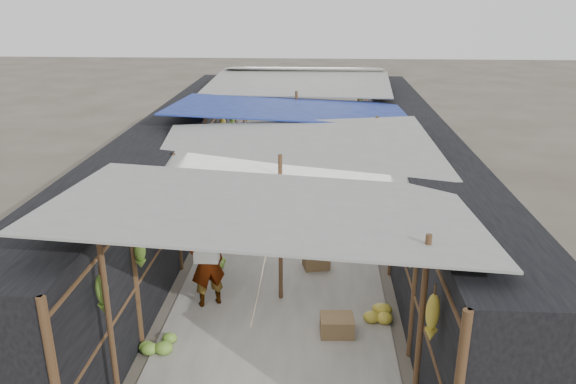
% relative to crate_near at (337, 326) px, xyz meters
% --- Properties ---
extents(aisle_slab, '(3.60, 16.00, 0.02)m').
position_rel_crate_near_xyz_m(aisle_slab, '(-0.94, 4.52, -0.14)').
color(aisle_slab, '#9E998E').
rests_on(aisle_slab, ground).
extents(stall_left, '(1.40, 15.00, 2.30)m').
position_rel_crate_near_xyz_m(stall_left, '(-3.64, 4.52, 1.00)').
color(stall_left, black).
rests_on(stall_left, ground).
extents(stall_right, '(1.40, 15.00, 2.30)m').
position_rel_crate_near_xyz_m(stall_right, '(1.76, 4.52, 1.00)').
color(stall_right, black).
rests_on(stall_right, ground).
extents(crate_near, '(0.54, 0.44, 0.31)m').
position_rel_crate_near_xyz_m(crate_near, '(0.00, 0.00, 0.00)').
color(crate_near, brown).
rests_on(crate_near, ground).
extents(crate_mid, '(0.55, 0.48, 0.29)m').
position_rel_crate_near_xyz_m(crate_mid, '(-0.34, 2.20, -0.01)').
color(crate_mid, brown).
rests_on(crate_mid, ground).
extents(crate_back, '(0.43, 0.35, 0.26)m').
position_rel_crate_near_xyz_m(crate_back, '(-1.87, 7.45, -0.02)').
color(crate_back, brown).
rests_on(crate_back, ground).
extents(black_basin, '(0.61, 0.61, 0.18)m').
position_rel_crate_near_xyz_m(black_basin, '(0.72, 9.35, -0.06)').
color(black_basin, black).
rests_on(black_basin, ground).
extents(vendor_elderly, '(0.69, 0.61, 1.59)m').
position_rel_crate_near_xyz_m(vendor_elderly, '(-2.15, 0.76, 0.64)').
color(vendor_elderly, white).
rests_on(vendor_elderly, ground).
extents(shopper_blue, '(0.90, 0.73, 1.74)m').
position_rel_crate_near_xyz_m(shopper_blue, '(-1.91, 4.48, 0.71)').
color(shopper_blue, navy).
rests_on(shopper_blue, ground).
extents(vendor_seated, '(0.53, 0.60, 0.80)m').
position_rel_crate_near_xyz_m(vendor_seated, '(0.01, 6.95, 0.25)').
color(vendor_seated, '#43403A').
rests_on(vendor_seated, ground).
extents(market_canopy, '(5.62, 15.20, 2.77)m').
position_rel_crate_near_xyz_m(market_canopy, '(-0.92, 4.86, 2.25)').
color(market_canopy, brown).
rests_on(market_canopy, ground).
extents(hanging_bananas, '(3.96, 13.66, 0.75)m').
position_rel_crate_near_xyz_m(hanging_bananas, '(-0.95, 4.98, 1.52)').
color(hanging_bananas, olive).
rests_on(hanging_bananas, ground).
extents(floor_bananas, '(3.86, 10.02, 0.34)m').
position_rel_crate_near_xyz_m(floor_bananas, '(-0.92, 3.87, -0.01)').
color(floor_bananas, olive).
rests_on(floor_bananas, ground).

